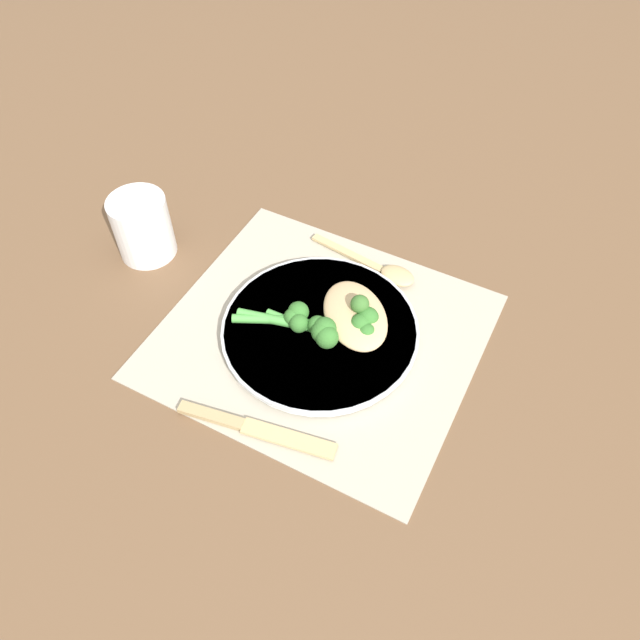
{
  "coord_description": "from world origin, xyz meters",
  "views": [
    {
      "loc": [
        -0.22,
        0.43,
        0.63
      ],
      "look_at": [
        0.0,
        0.0,
        0.03
      ],
      "focal_mm": 35.0,
      "sensor_mm": 36.0,
      "label": 1
    }
  ],
  "objects_px": {
    "chicken_fillet": "(355,315)",
    "plate": "(320,330)",
    "broccoli_stalk_right": "(291,316)",
    "spoon": "(386,270)",
    "broccoli_stalk_left": "(308,327)",
    "water_glass": "(143,227)",
    "knife": "(254,428)",
    "broccoli_stalk_front": "(356,323)",
    "broccoli_stalk_rear": "(322,331)"
  },
  "relations": [
    {
      "from": "broccoli_stalk_left",
      "to": "spoon",
      "type": "bearing_deg",
      "value": 152.05
    },
    {
      "from": "broccoli_stalk_right",
      "to": "knife",
      "type": "xyz_separation_m",
      "value": [
        -0.03,
        0.15,
        -0.02
      ]
    },
    {
      "from": "broccoli_stalk_front",
      "to": "broccoli_stalk_left",
      "type": "relative_size",
      "value": 1.01
    },
    {
      "from": "broccoli_stalk_left",
      "to": "broccoli_stalk_right",
      "type": "xyz_separation_m",
      "value": [
        0.03,
        -0.0,
        -0.0
      ]
    },
    {
      "from": "plate",
      "to": "broccoli_stalk_rear",
      "type": "distance_m",
      "value": 0.03
    },
    {
      "from": "broccoli_stalk_rear",
      "to": "water_glass",
      "type": "xyz_separation_m",
      "value": [
        0.3,
        -0.04,
        0.01
      ]
    },
    {
      "from": "plate",
      "to": "water_glass",
      "type": "height_order",
      "value": "water_glass"
    },
    {
      "from": "broccoli_stalk_rear",
      "to": "spoon",
      "type": "relative_size",
      "value": 0.62
    },
    {
      "from": "broccoli_stalk_right",
      "to": "broccoli_stalk_front",
      "type": "bearing_deg",
      "value": 83.76
    },
    {
      "from": "broccoli_stalk_front",
      "to": "water_glass",
      "type": "height_order",
      "value": "water_glass"
    },
    {
      "from": "knife",
      "to": "water_glass",
      "type": "height_order",
      "value": "water_glass"
    },
    {
      "from": "broccoli_stalk_front",
      "to": "broccoli_stalk_rear",
      "type": "xyz_separation_m",
      "value": [
        0.03,
        0.03,
        0.0
      ]
    },
    {
      "from": "spoon",
      "to": "broccoli_stalk_rear",
      "type": "bearing_deg",
      "value": -0.05
    },
    {
      "from": "broccoli_stalk_right",
      "to": "spoon",
      "type": "distance_m",
      "value": 0.16
    },
    {
      "from": "broccoli_stalk_front",
      "to": "spoon",
      "type": "relative_size",
      "value": 0.78
    },
    {
      "from": "broccoli_stalk_front",
      "to": "knife",
      "type": "xyz_separation_m",
      "value": [
        0.04,
        0.17,
        -0.02
      ]
    },
    {
      "from": "broccoli_stalk_front",
      "to": "water_glass",
      "type": "relative_size",
      "value": 1.42
    },
    {
      "from": "broccoli_stalk_right",
      "to": "knife",
      "type": "bearing_deg",
      "value": -13.28
    },
    {
      "from": "plate",
      "to": "broccoli_stalk_left",
      "type": "relative_size",
      "value": 1.94
    },
    {
      "from": "plate",
      "to": "broccoli_stalk_right",
      "type": "bearing_deg",
      "value": 13.87
    },
    {
      "from": "plate",
      "to": "chicken_fillet",
      "type": "distance_m",
      "value": 0.05
    },
    {
      "from": "broccoli_stalk_left",
      "to": "broccoli_stalk_right",
      "type": "bearing_deg",
      "value": -113.53
    },
    {
      "from": "broccoli_stalk_right",
      "to": "spoon",
      "type": "relative_size",
      "value": 0.57
    },
    {
      "from": "broccoli_stalk_rear",
      "to": "knife",
      "type": "height_order",
      "value": "broccoli_stalk_rear"
    },
    {
      "from": "broccoli_stalk_front",
      "to": "knife",
      "type": "distance_m",
      "value": 0.18
    },
    {
      "from": "broccoli_stalk_right",
      "to": "water_glass",
      "type": "xyz_separation_m",
      "value": [
        0.25,
        -0.03,
        0.02
      ]
    },
    {
      "from": "plate",
      "to": "broccoli_stalk_left",
      "type": "bearing_deg",
      "value": 56.55
    },
    {
      "from": "broccoli_stalk_front",
      "to": "water_glass",
      "type": "distance_m",
      "value": 0.33
    },
    {
      "from": "broccoli_stalk_left",
      "to": "water_glass",
      "type": "bearing_deg",
      "value": -110.89
    },
    {
      "from": "water_glass",
      "to": "broccoli_stalk_right",
      "type": "bearing_deg",
      "value": 172.65
    },
    {
      "from": "broccoli_stalk_rear",
      "to": "broccoli_stalk_front",
      "type": "bearing_deg",
      "value": 133.72
    },
    {
      "from": "broccoli_stalk_rear",
      "to": "knife",
      "type": "relative_size",
      "value": 0.54
    },
    {
      "from": "broccoli_stalk_rear",
      "to": "broccoli_stalk_right",
      "type": "relative_size",
      "value": 1.08
    },
    {
      "from": "broccoli_stalk_left",
      "to": "knife",
      "type": "relative_size",
      "value": 0.68
    },
    {
      "from": "broccoli_stalk_right",
      "to": "spoon",
      "type": "bearing_deg",
      "value": 129.96
    },
    {
      "from": "broccoli_stalk_front",
      "to": "broccoli_stalk_right",
      "type": "xyz_separation_m",
      "value": [
        0.08,
        0.03,
        -0.0
      ]
    },
    {
      "from": "chicken_fillet",
      "to": "spoon",
      "type": "height_order",
      "value": "chicken_fillet"
    },
    {
      "from": "spoon",
      "to": "water_glass",
      "type": "xyz_separation_m",
      "value": [
        0.32,
        0.11,
        0.04
      ]
    },
    {
      "from": "broccoli_stalk_front",
      "to": "spoon",
      "type": "bearing_deg",
      "value": 163.61
    },
    {
      "from": "chicken_fillet",
      "to": "plate",
      "type": "bearing_deg",
      "value": 42.55
    },
    {
      "from": "broccoli_stalk_front",
      "to": "broccoli_stalk_rear",
      "type": "relative_size",
      "value": 1.25
    },
    {
      "from": "broccoli_stalk_right",
      "to": "water_glass",
      "type": "height_order",
      "value": "water_glass"
    },
    {
      "from": "plate",
      "to": "spoon",
      "type": "relative_size",
      "value": 1.5
    },
    {
      "from": "plate",
      "to": "broccoli_stalk_front",
      "type": "xyz_separation_m",
      "value": [
        -0.04,
        -0.02,
        0.02
      ]
    },
    {
      "from": "chicken_fillet",
      "to": "broccoli_stalk_right",
      "type": "relative_size",
      "value": 1.44
    },
    {
      "from": "broccoli_stalk_left",
      "to": "broccoli_stalk_right",
      "type": "relative_size",
      "value": 1.35
    },
    {
      "from": "plate",
      "to": "broccoli_stalk_right",
      "type": "height_order",
      "value": "broccoli_stalk_right"
    },
    {
      "from": "chicken_fillet",
      "to": "broccoli_stalk_left",
      "type": "relative_size",
      "value": 1.07
    },
    {
      "from": "broccoli_stalk_rear",
      "to": "knife",
      "type": "bearing_deg",
      "value": -7.16
    },
    {
      "from": "broccoli_stalk_rear",
      "to": "broccoli_stalk_left",
      "type": "height_order",
      "value": "broccoli_stalk_rear"
    }
  ]
}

